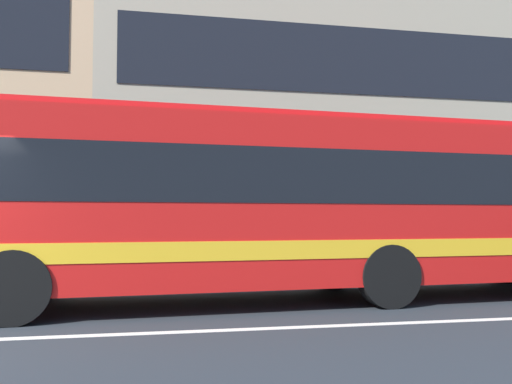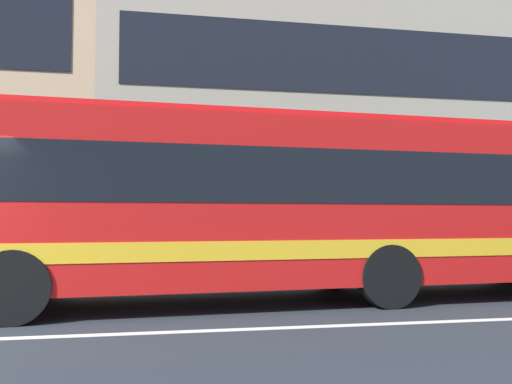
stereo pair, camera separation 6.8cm
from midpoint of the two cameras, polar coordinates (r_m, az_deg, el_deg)
apartment_block_right at (r=24.48m, az=7.49°, el=8.14°), size 18.92×10.43×12.12m
transit_bus at (r=9.41m, az=7.05°, el=-1.00°), size 11.67×3.21×3.10m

